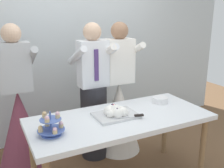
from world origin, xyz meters
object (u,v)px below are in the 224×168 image
at_px(main_cake_tray, 116,112).
at_px(person_guest, 20,119).
at_px(dessert_table, 121,124).
at_px(person_groom, 94,100).
at_px(cupcake_stand, 51,126).
at_px(person_bride, 119,108).
at_px(plate_stack, 160,100).

distance_m(main_cake_tray, person_guest, 1.18).
bearing_deg(dessert_table, person_groom, 91.04).
relative_size(cupcake_stand, person_groom, 0.14).
bearing_deg(dessert_table, person_guest, 134.82).
relative_size(cupcake_stand, person_guest, 0.14).
bearing_deg(person_groom, person_bride, -0.42).
bearing_deg(cupcake_stand, person_bride, 35.20).
distance_m(dessert_table, plate_stack, 0.62).
xyz_separation_m(dessert_table, main_cake_tray, (-0.04, 0.02, 0.12)).
xyz_separation_m(plate_stack, person_bride, (-0.26, 0.50, -0.23)).
xyz_separation_m(dessert_table, person_groom, (-0.01, 0.66, 0.05)).
height_order(main_cake_tray, person_guest, person_guest).
distance_m(cupcake_stand, main_cake_tray, 0.68).
distance_m(plate_stack, person_bride, 0.61).
distance_m(dessert_table, main_cake_tray, 0.13).
distance_m(plate_stack, person_guest, 1.62).
relative_size(main_cake_tray, person_groom, 0.26).
relative_size(person_groom, person_bride, 1.00).
bearing_deg(plate_stack, person_guest, 154.10).
height_order(plate_stack, person_guest, person_guest).
distance_m(person_groom, person_bride, 0.38).
bearing_deg(person_guest, dessert_table, -45.18).
bearing_deg(main_cake_tray, person_groom, 87.40).
bearing_deg(plate_stack, person_bride, 117.12).
bearing_deg(person_guest, cupcake_stand, -81.38).
bearing_deg(cupcake_stand, main_cake_tray, 8.63).
relative_size(dessert_table, cupcake_stand, 7.83).
distance_m(person_bride, person_guest, 1.20).
distance_m(main_cake_tray, person_bride, 0.77).
distance_m(cupcake_stand, person_groom, 1.02).
bearing_deg(person_groom, dessert_table, -88.96).
xyz_separation_m(main_cake_tray, person_groom, (0.03, 0.64, -0.07)).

